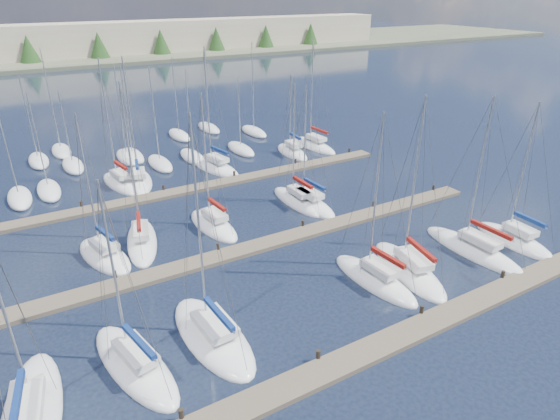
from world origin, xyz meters
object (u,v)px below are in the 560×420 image
sailboat_d (375,279)px  sailboat_l (308,203)px  sailboat_n (120,183)px  sailboat_a (31,416)px  sailboat_r (314,145)px  sailboat_g (514,240)px  sailboat_k (297,201)px  sailboat_b (135,365)px  sailboat_h (105,256)px  sailboat_q (292,152)px  sailboat_e (409,270)px  sailboat_f (473,250)px  sailboat_p (215,167)px  sailboat_i (142,241)px  sailboat_j (213,225)px  sailboat_c (213,336)px  sailboat_o (139,182)px

sailboat_d → sailboat_l: size_ratio=1.07×
sailboat_n → sailboat_a: size_ratio=1.05×
sailboat_r → sailboat_l: (-10.85, -15.03, -0.01)m
sailboat_g → sailboat_k: sailboat_g is taller
sailboat_b → sailboat_a: size_ratio=0.90×
sailboat_h → sailboat_q: sailboat_h is taller
sailboat_n → sailboat_l: sailboat_n is taller
sailboat_l → sailboat_e: bearing=-93.5°
sailboat_l → sailboat_q: bearing=60.4°
sailboat_f → sailboat_k: bearing=114.0°
sailboat_f → sailboat_a: sailboat_a is taller
sailboat_f → sailboat_g: size_ratio=1.06×
sailboat_p → sailboat_i: bearing=-143.7°
sailboat_b → sailboat_j: size_ratio=0.95×
sailboat_d → sailboat_c: sailboat_c is taller
sailboat_a → sailboat_q: 42.89m
sailboat_d → sailboat_c: bearing=174.7°
sailboat_b → sailboat_r: 41.91m
sailboat_g → sailboat_n: (-25.28, 29.16, 0.01)m
sailboat_g → sailboat_o: 36.93m
sailboat_n → sailboat_o: 1.97m
sailboat_q → sailboat_e: bearing=-98.1°
sailboat_a → sailboat_l: sailboat_a is taller
sailboat_g → sailboat_d: bearing=177.5°
sailboat_d → sailboat_i: (-12.90, 14.06, 0.01)m
sailboat_d → sailboat_k: sailboat_d is taller
sailboat_d → sailboat_n: sailboat_n is taller
sailboat_a → sailboat_o: bearing=75.0°
sailboat_b → sailboat_c: 4.68m
sailboat_r → sailboat_a: bearing=-144.4°
sailboat_b → sailboat_a: 5.36m
sailboat_n → sailboat_f: bearing=-62.5°
sailboat_k → sailboat_o: (-11.99, 12.85, 0.00)m
sailboat_g → sailboat_j: size_ratio=0.99×
sailboat_o → sailboat_c: (-2.80, -26.90, -0.02)m
sailboat_g → sailboat_b: size_ratio=1.04×
sailboat_o → sailboat_n: bearing=175.1°
sailboat_j → sailboat_r: sailboat_r is taller
sailboat_j → sailboat_e: size_ratio=0.91×
sailboat_d → sailboat_a: (-22.36, -0.65, -0.01)m
sailboat_j → sailboat_p: (5.98, 13.61, -0.00)m
sailboat_b → sailboat_c: sailboat_c is taller
sailboat_f → sailboat_p: 29.90m
sailboat_f → sailboat_g: 4.28m
sailboat_n → sailboat_a: (-10.88, -28.43, -0.02)m
sailboat_p → sailboat_l: sailboat_p is taller
sailboat_j → sailboat_p: sailboat_p is taller
sailboat_o → sailboat_r: sailboat_r is taller
sailboat_b → sailboat_j: (10.41, 13.49, 0.01)m
sailboat_h → sailboat_l: (19.14, 0.23, 0.00)m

